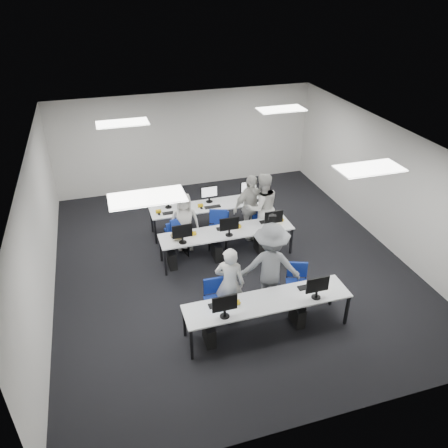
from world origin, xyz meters
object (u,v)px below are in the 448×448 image
object	(u,v)px
chair_2	(177,245)
chair_3	(218,236)
chair_4	(261,231)
student_3	(250,207)
chair_0	(216,308)
student_2	(185,222)
chair_1	(296,291)
chair_6	(222,228)
student_1	(262,207)
desk_front	(268,302)
chair_7	(261,223)
desk_mid	(227,233)
photographer	(270,267)
student_0	(230,283)
chair_5	(176,237)

from	to	relation	value
chair_2	chair_3	bearing A→B (deg)	-8.71
chair_4	student_3	world-z (taller)	student_3
chair_0	student_2	distance (m)	2.78
chair_1	chair_3	xyz separation A→B (m)	(-0.96, 2.55, 0.02)
chair_6	student_1	distance (m)	1.20
desk_front	student_3	bearing A→B (deg)	75.88
chair_2	chair_7	xyz separation A→B (m)	(2.33, 0.38, 0.01)
chair_6	student_1	size ratio (longest dim) A/B	0.47
desk_mid	chair_6	world-z (taller)	chair_6
desk_front	chair_3	distance (m)	3.16
chair_7	student_3	world-z (taller)	student_3
desk_mid	photographer	size ratio (longest dim) A/B	1.67
desk_front	desk_mid	size ratio (longest dim) A/B	1.00
desk_front	chair_2	distance (m)	3.28
chair_7	photographer	bearing A→B (deg)	-99.26
student_0	student_3	distance (m)	3.06
student_1	chair_5	bearing A→B (deg)	-8.56
chair_5	photographer	distance (m)	3.09
desk_mid	chair_2	xyz separation A→B (m)	(-1.12, 0.45, -0.42)
desk_front	student_2	xyz separation A→B (m)	(-0.86, 3.32, 0.06)
chair_4	student_3	bearing A→B (deg)	140.87
chair_7	chair_4	bearing A→B (deg)	-103.04
chair_7	chair_0	bearing A→B (deg)	-117.01
chair_2	chair_5	xyz separation A→B (m)	(0.05, 0.33, 0.03)
chair_0	photographer	xyz separation A→B (m)	(1.16, 0.12, 0.68)
chair_7	chair_5	bearing A→B (deg)	-170.03
chair_4	student_3	size ratio (longest dim) A/B	0.49
photographer	desk_mid	bearing A→B (deg)	-62.27
chair_0	chair_6	bearing A→B (deg)	72.87
chair_1	chair_5	xyz separation A→B (m)	(-1.97, 2.79, 0.01)
desk_mid	student_2	bearing A→B (deg)	140.27
chair_5	student_0	world-z (taller)	student_0
chair_0	chair_7	xyz separation A→B (m)	(2.05, 2.85, -0.00)
student_0	desk_front	bearing A→B (deg)	157.14
chair_3	desk_mid	bearing A→B (deg)	-63.21
student_0	chair_2	bearing A→B (deg)	-52.47
student_0	student_3	bearing A→B (deg)	-92.62
chair_4	chair_7	size ratio (longest dim) A/B	0.99
student_1	student_2	distance (m)	1.97
chair_7	student_1	bearing A→B (deg)	-103.69
desk_mid	chair_5	xyz separation A→B (m)	(-1.08, 0.78, -0.39)
student_0	photographer	bearing A→B (deg)	-149.43
chair_4	chair_5	distance (m)	2.16
chair_3	chair_6	size ratio (longest dim) A/B	1.09
desk_front	chair_2	bearing A→B (deg)	110.20
chair_2	chair_7	distance (m)	2.36
chair_3	student_3	bearing A→B (deg)	31.61
chair_2	student_3	distance (m)	2.07
student_2	chair_2	bearing A→B (deg)	-122.05
student_3	photographer	world-z (taller)	photographer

